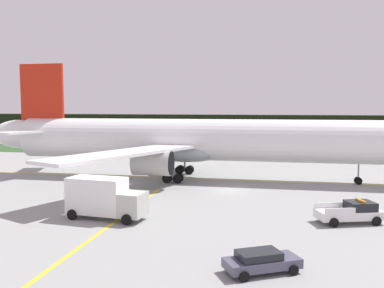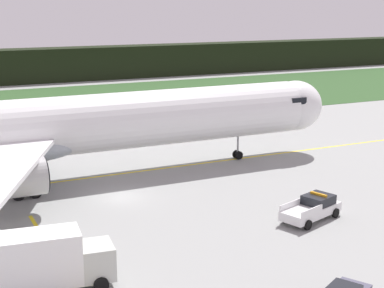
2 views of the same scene
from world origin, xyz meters
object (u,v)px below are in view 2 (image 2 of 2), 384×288
Objects in this scene: airliner at (49,129)px; apron_cone at (314,205)px; ops_pickup_truck at (312,208)px; catering_truck at (49,260)px.

airliner reaches higher than apron_cone.
airliner reaches higher than ops_pickup_truck.
catering_truck is 11.08× the size of apron_cone.
ops_pickup_truck is 20.99m from catering_truck.
catering_truck is at bearing -102.39° from airliner.
airliner is at bearing 131.57° from ops_pickup_truck.
airliner is 8.60× the size of catering_truck.
ops_pickup_truck is at bearing 7.96° from catering_truck.
airliner is 24.67m from ops_pickup_truck.
ops_pickup_truck is at bearing -48.43° from airliner.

